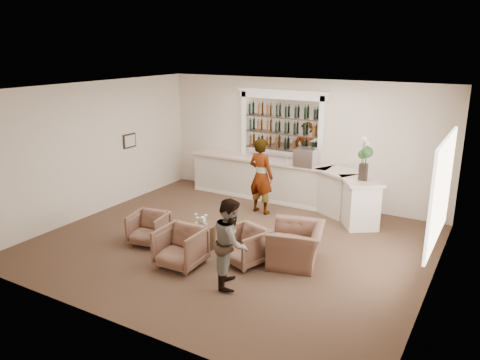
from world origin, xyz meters
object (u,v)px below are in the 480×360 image
Objects in this scene: armchair_left at (149,228)px; flower_vase at (364,156)px; cocktail_table at (200,236)px; guest at (231,243)px; bar_counter at (285,183)px; sommelier at (261,176)px; espresso_machine at (306,157)px; armchair_right at (245,246)px; armchair_far at (296,244)px; armchair_center at (181,247)px.

armchair_left is 5.09m from flower_vase.
cocktail_table is 0.42× the size of guest.
armchair_left is (-2.47, 0.64, -0.46)m from guest.
armchair_left is at bearing -109.87° from bar_counter.
bar_counter is 1.06m from sommelier.
armchair_left is (-1.18, -2.94, -0.62)m from sommelier.
espresso_machine is 0.51× the size of flower_vase.
flower_vase is (1.39, 3.05, 1.35)m from armchair_right.
sommelier is (0.12, 2.53, 0.72)m from cocktail_table.
guest reaches higher than armchair_far.
guest is 0.99m from armchair_right.
sommelier reaches higher than espresso_machine.
sommelier is 1.20× the size of guest.
armchair_left is 0.74× the size of flower_vase.
armchair_far is at bearing 2.70° from armchair_left.
sommelier reaches higher than guest.
flower_vase is at bearing -162.31° from sommelier.
sommelier is 2.98m from armchair_far.
cocktail_table is 0.66× the size of flower_vase.
armchair_left is 0.64× the size of armchair_far.
guest is (1.29, -3.58, -0.16)m from sommelier.
espresso_machine is (0.75, 4.33, 0.98)m from armchair_center.
guest is 1.59m from armchair_far.
sommelier is 2.57× the size of armchair_left.
espresso_machine reaches higher than armchair_right.
cocktail_table is at bearing -96.20° from armchair_far.
cocktail_table is at bearing 99.39° from armchair_center.
sommelier is 2.28× the size of armchair_center.
armchair_right is at bearing -5.31° from armchair_left.
armchair_center is (-1.22, 0.13, -0.42)m from guest.
flower_vase is at bearing 47.80° from cocktail_table.
armchair_center is (0.07, -3.45, -0.58)m from sommelier.
espresso_machine is (-0.47, 4.46, 0.56)m from guest.
espresso_machine is (0.59, -0.07, 0.80)m from bar_counter.
cocktail_table is 1.14m from armchair_left.
flower_vase is (0.53, 2.52, 1.33)m from armchair_far.
sommelier is at bearing 130.81° from armchair_right.
bar_counter reaches higher than armchair_right.
bar_counter is at bearing 164.40° from flower_vase.
espresso_machine reaches higher than bar_counter.
flower_vase is at bearing -19.67° from espresso_machine.
armchair_left is 2.27m from armchair_right.
armchair_center is at bearing -92.07° from bar_counter.
cocktail_table is 0.57× the size of armchair_far.
armchair_right is at bearing -87.04° from espresso_machine.
armchair_center is at bearing -125.06° from armchair_right.
guest is (1.41, -1.05, 0.56)m from cocktail_table.
armchair_right is at bearing -11.90° from guest.
espresso_machine is at bearing -122.75° from sommelier.
bar_counter is 8.54× the size of cocktail_table.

